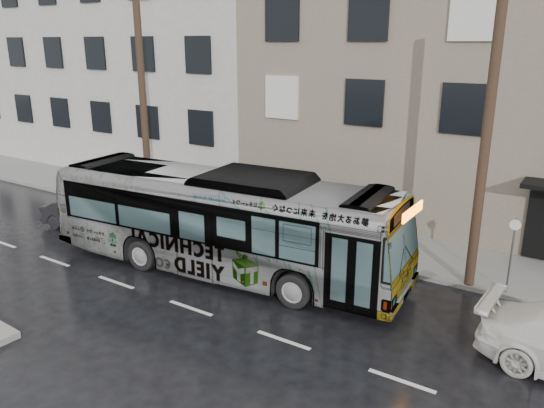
% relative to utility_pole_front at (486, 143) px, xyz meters
% --- Properties ---
extents(ground, '(120.00, 120.00, 0.00)m').
position_rel_utility_pole_front_xyz_m(ground, '(-6.50, -3.30, -4.65)').
color(ground, black).
rests_on(ground, ground).
extents(sidewalk, '(90.00, 3.60, 0.15)m').
position_rel_utility_pole_front_xyz_m(sidewalk, '(-6.50, 1.60, -4.58)').
color(sidewalk, gray).
rests_on(sidewalk, ground).
extents(building_taupe, '(20.00, 12.00, 11.00)m').
position_rel_utility_pole_front_xyz_m(building_taupe, '(-1.50, 9.40, 0.85)').
color(building_taupe, gray).
rests_on(building_taupe, ground).
extents(building_grey, '(26.00, 15.00, 16.00)m').
position_rel_utility_pole_front_xyz_m(building_grey, '(-24.50, 10.90, 3.35)').
color(building_grey, beige).
rests_on(building_grey, ground).
extents(utility_pole_front, '(0.30, 0.30, 9.00)m').
position_rel_utility_pole_front_xyz_m(utility_pole_front, '(0.00, 0.00, 0.00)').
color(utility_pole_front, '#3D2B1E').
rests_on(utility_pole_front, sidewalk).
extents(utility_pole_rear, '(0.30, 0.30, 9.00)m').
position_rel_utility_pole_front_xyz_m(utility_pole_rear, '(-14.00, 0.00, 0.00)').
color(utility_pole_rear, '#3D2B1E').
rests_on(utility_pole_rear, sidewalk).
extents(sign_post, '(0.06, 0.06, 2.40)m').
position_rel_utility_pole_front_xyz_m(sign_post, '(1.10, 0.00, -3.30)').
color(sign_post, slate).
rests_on(sign_post, sidewalk).
extents(bus, '(12.75, 4.01, 3.49)m').
position_rel_utility_pole_front_xyz_m(bus, '(-7.41, -3.09, -2.90)').
color(bus, '#B2B2B2').
rests_on(bus, ground).
extents(dark_sedan, '(4.01, 1.85, 1.27)m').
position_rel_utility_pole_front_xyz_m(dark_sedan, '(-14.72, -2.95, -4.01)').
color(dark_sedan, black).
rests_on(dark_sedan, ground).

